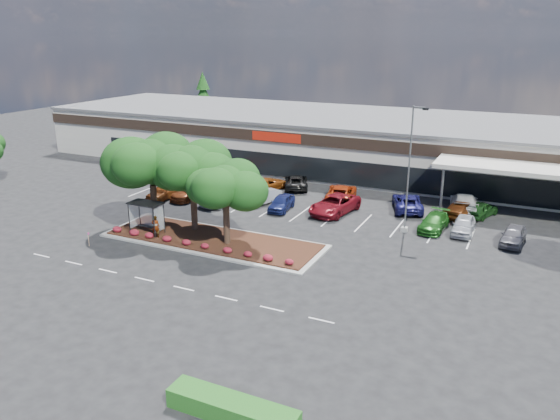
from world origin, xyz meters
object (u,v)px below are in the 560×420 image
at_px(light_pole, 409,178).
at_px(car_1, 192,192).
at_px(survey_stake, 88,237).
at_px(car_0, 164,191).

height_order(light_pole, car_1, light_pole).
height_order(survey_stake, car_1, car_1).
distance_m(light_pole, survey_stake, 25.87).
relative_size(survey_stake, car_0, 0.26).
bearing_deg(car_0, survey_stake, -78.23).
bearing_deg(car_1, car_0, -144.72).
xyz_separation_m(car_0, car_1, (2.56, 1.18, -0.01)).
bearing_deg(survey_stake, car_0, 101.27).
distance_m(survey_stake, car_0, 13.26).
bearing_deg(car_1, survey_stake, -79.34).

